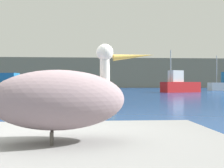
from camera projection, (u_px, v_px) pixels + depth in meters
hillside_backdrop at (90, 74)px, 78.67m from camera, size 140.00×15.39×7.91m
pelican at (60, 99)px, 2.41m from camera, size 1.52×0.76×0.89m
fishing_boat_red at (180, 85)px, 35.02m from camera, size 5.68×3.59×5.37m
fishing_boat_green at (5, 86)px, 32.09m from camera, size 6.64×3.32×4.43m
mooring_buoy at (110, 97)px, 16.42m from camera, size 0.67×0.67×0.67m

